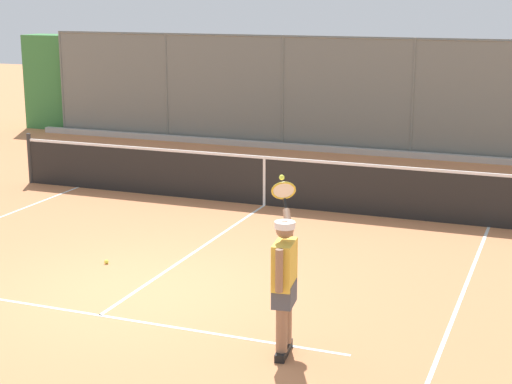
# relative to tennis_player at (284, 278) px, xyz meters

# --- Properties ---
(ground_plane) EXTENTS (60.00, 60.00, 0.00)m
(ground_plane) POSITION_rel_tennis_player_xyz_m (2.53, -1.16, -0.90)
(ground_plane) COLOR #C67A4C
(court_line_markings) EXTENTS (8.40, 10.79, 0.01)m
(court_line_markings) POSITION_rel_tennis_player_xyz_m (2.53, 0.06, -0.90)
(court_line_markings) COLOR white
(court_line_markings) RESTS_ON ground
(fence_backdrop) EXTENTS (19.93, 1.37, 2.92)m
(fence_backdrop) POSITION_rel_tennis_player_xyz_m (2.53, -12.63, 0.48)
(fence_backdrop) COLOR slate
(fence_backdrop) RESTS_ON ground
(tennis_net) EXTENTS (10.80, 0.09, 1.07)m
(tennis_net) POSITION_rel_tennis_player_xyz_m (2.53, -6.13, -0.40)
(tennis_net) COLOR #2D2D2D
(tennis_net) RESTS_ON ground
(tennis_player) EXTENTS (0.59, 1.29, 1.85)m
(tennis_player) POSITION_rel_tennis_player_xyz_m (0.00, 0.00, 0.00)
(tennis_player) COLOR black
(tennis_player) RESTS_ON ground
(tennis_ball_mid_court) EXTENTS (0.07, 0.07, 0.07)m
(tennis_ball_mid_court) POSITION_rel_tennis_player_xyz_m (3.52, -2.01, -0.87)
(tennis_ball_mid_court) COLOR #D6E042
(tennis_ball_mid_court) RESTS_ON ground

